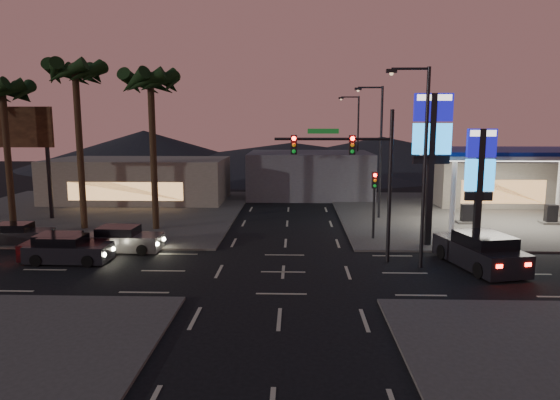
{
  "coord_description": "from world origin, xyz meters",
  "views": [
    {
      "loc": [
        0.58,
        -23.86,
        7.34
      ],
      "look_at": [
        -0.28,
        3.98,
        3.0
      ],
      "focal_mm": 32.0,
      "sensor_mm": 36.0,
      "label": 1
    }
  ],
  "objects_px": {
    "pylon_sign_short": "(480,171)",
    "car_lane_b_front": "(123,240)",
    "car_lane_a_front": "(68,250)",
    "car_lane_a_mid": "(63,248)",
    "pylon_sign_tall": "(432,139)",
    "suv_station": "(480,251)",
    "gas_station": "(513,155)",
    "car_lane_b_mid": "(17,235)",
    "traffic_signal_mast": "(357,164)"
  },
  "relations": [
    {
      "from": "gas_station",
      "to": "car_lane_a_mid",
      "type": "xyz_separation_m",
      "value": [
        -27.92,
        -10.13,
        -4.41
      ]
    },
    {
      "from": "pylon_sign_short",
      "to": "car_lane_b_mid",
      "type": "distance_m",
      "value": 27.58
    },
    {
      "from": "car_lane_a_mid",
      "to": "car_lane_b_mid",
      "type": "distance_m",
      "value": 5.46
    },
    {
      "from": "car_lane_a_mid",
      "to": "pylon_sign_tall",
      "type": "bearing_deg",
      "value": 10.07
    },
    {
      "from": "pylon_sign_short",
      "to": "gas_station",
      "type": "bearing_deg",
      "value": 56.31
    },
    {
      "from": "car_lane_a_mid",
      "to": "suv_station",
      "type": "xyz_separation_m",
      "value": [
        21.94,
        -0.77,
        0.18
      ]
    },
    {
      "from": "pylon_sign_tall",
      "to": "car_lane_b_front",
      "type": "relative_size",
      "value": 2.0
    },
    {
      "from": "car_lane_a_front",
      "to": "gas_station",
      "type": "bearing_deg",
      "value": 21.06
    },
    {
      "from": "pylon_sign_short",
      "to": "car_lane_a_mid",
      "type": "xyz_separation_m",
      "value": [
        -22.92,
        -2.63,
        -3.99
      ]
    },
    {
      "from": "car_lane_a_front",
      "to": "traffic_signal_mast",
      "type": "bearing_deg",
      "value": 2.1
    },
    {
      "from": "car_lane_a_mid",
      "to": "gas_station",
      "type": "bearing_deg",
      "value": 19.94
    },
    {
      "from": "car_lane_a_front",
      "to": "car_lane_a_mid",
      "type": "height_order",
      "value": "car_lane_a_mid"
    },
    {
      "from": "traffic_signal_mast",
      "to": "car_lane_a_mid",
      "type": "relative_size",
      "value": 1.78
    },
    {
      "from": "traffic_signal_mast",
      "to": "pylon_sign_tall",
      "type": "bearing_deg",
      "value": 36.52
    },
    {
      "from": "gas_station",
      "to": "pylon_sign_tall",
      "type": "xyz_separation_m",
      "value": [
        -7.5,
        -6.5,
        1.31
      ]
    },
    {
      "from": "gas_station",
      "to": "traffic_signal_mast",
      "type": "xyz_separation_m",
      "value": [
        -12.24,
        -10.01,
        0.15
      ]
    },
    {
      "from": "car_lane_a_mid",
      "to": "car_lane_b_front",
      "type": "distance_m",
      "value": 3.22
    },
    {
      "from": "pylon_sign_tall",
      "to": "pylon_sign_short",
      "type": "xyz_separation_m",
      "value": [
        2.5,
        -1.0,
        -1.74
      ]
    },
    {
      "from": "pylon_sign_short",
      "to": "car_lane_b_mid",
      "type": "bearing_deg",
      "value": 178.61
    },
    {
      "from": "suv_station",
      "to": "car_lane_b_mid",
      "type": "bearing_deg",
      "value": 171.23
    },
    {
      "from": "car_lane_a_mid",
      "to": "suv_station",
      "type": "height_order",
      "value": "suv_station"
    },
    {
      "from": "pylon_sign_tall",
      "to": "pylon_sign_short",
      "type": "relative_size",
      "value": 1.29
    },
    {
      "from": "car_lane_b_front",
      "to": "traffic_signal_mast",
      "type": "bearing_deg",
      "value": -7.9
    },
    {
      "from": "traffic_signal_mast",
      "to": "car_lane_a_mid",
      "type": "bearing_deg",
      "value": -179.58
    },
    {
      "from": "gas_station",
      "to": "suv_station",
      "type": "bearing_deg",
      "value": -118.76
    },
    {
      "from": "pylon_sign_tall",
      "to": "suv_station",
      "type": "xyz_separation_m",
      "value": [
        1.52,
        -4.39,
        -5.55
      ]
    },
    {
      "from": "pylon_sign_short",
      "to": "car_lane_a_mid",
      "type": "bearing_deg",
      "value": -173.46
    },
    {
      "from": "suv_station",
      "to": "car_lane_b_front",
      "type": "bearing_deg",
      "value": 172.06
    },
    {
      "from": "car_lane_a_mid",
      "to": "car_lane_b_mid",
      "type": "bearing_deg",
      "value": 142.95
    },
    {
      "from": "pylon_sign_tall",
      "to": "traffic_signal_mast",
      "type": "xyz_separation_m",
      "value": [
        -4.74,
        -3.51,
        -1.17
      ]
    },
    {
      "from": "car_lane_b_mid",
      "to": "car_lane_a_mid",
      "type": "bearing_deg",
      "value": -37.05
    },
    {
      "from": "gas_station",
      "to": "car_lane_b_front",
      "type": "relative_size",
      "value": 2.7
    },
    {
      "from": "car_lane_a_mid",
      "to": "car_lane_b_mid",
      "type": "xyz_separation_m",
      "value": [
        -4.36,
        3.29,
        -0.06
      ]
    },
    {
      "from": "gas_station",
      "to": "car_lane_b_mid",
      "type": "height_order",
      "value": "gas_station"
    },
    {
      "from": "gas_station",
      "to": "car_lane_b_mid",
      "type": "xyz_separation_m",
      "value": [
        -32.27,
        -6.84,
        -4.47
      ]
    },
    {
      "from": "pylon_sign_short",
      "to": "car_lane_a_mid",
      "type": "distance_m",
      "value": 23.41
    },
    {
      "from": "car_lane_a_front",
      "to": "car_lane_b_mid",
      "type": "height_order",
      "value": "car_lane_a_front"
    },
    {
      "from": "car_lane_b_mid",
      "to": "car_lane_b_front",
      "type": "bearing_deg",
      "value": -11.07
    },
    {
      "from": "car_lane_a_front",
      "to": "suv_station",
      "type": "xyz_separation_m",
      "value": [
        21.46,
        -0.33,
        0.18
      ]
    },
    {
      "from": "pylon_sign_short",
      "to": "car_lane_b_front",
      "type": "xyz_separation_m",
      "value": [
        -20.34,
        -0.69,
        -3.99
      ]
    },
    {
      "from": "pylon_sign_short",
      "to": "car_lane_b_front",
      "type": "distance_m",
      "value": 20.74
    },
    {
      "from": "car_lane_b_front",
      "to": "car_lane_b_mid",
      "type": "bearing_deg",
      "value": 168.93
    },
    {
      "from": "gas_station",
      "to": "pylon_sign_short",
      "type": "relative_size",
      "value": 1.74
    },
    {
      "from": "gas_station",
      "to": "suv_station",
      "type": "distance_m",
      "value": 13.13
    },
    {
      "from": "pylon_sign_tall",
      "to": "car_lane_b_front",
      "type": "distance_m",
      "value": 18.81
    },
    {
      "from": "pylon_sign_tall",
      "to": "suv_station",
      "type": "bearing_deg",
      "value": -70.92
    },
    {
      "from": "car_lane_a_mid",
      "to": "car_lane_b_front",
      "type": "relative_size",
      "value": 0.99
    },
    {
      "from": "pylon_sign_short",
      "to": "car_lane_a_front",
      "type": "height_order",
      "value": "pylon_sign_short"
    },
    {
      "from": "pylon_sign_short",
      "to": "traffic_signal_mast",
      "type": "bearing_deg",
      "value": -160.87
    },
    {
      "from": "gas_station",
      "to": "car_lane_a_mid",
      "type": "height_order",
      "value": "gas_station"
    }
  ]
}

